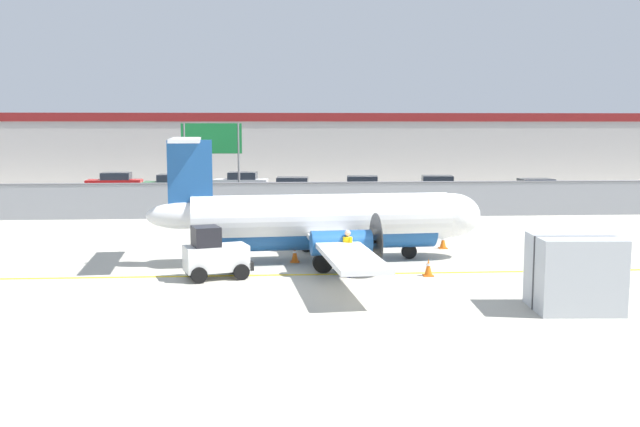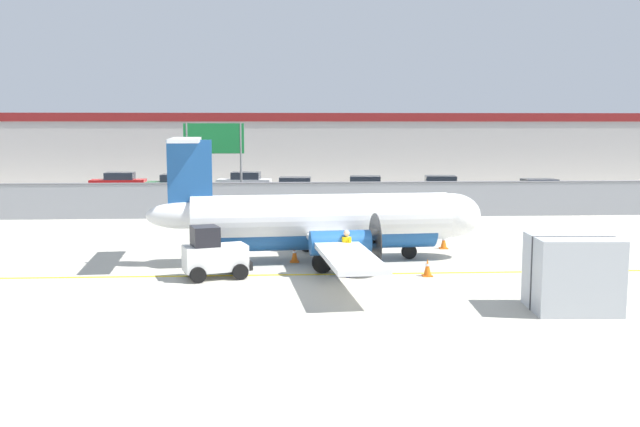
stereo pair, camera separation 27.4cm
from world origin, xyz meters
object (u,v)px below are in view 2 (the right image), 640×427
at_px(parked_car_4, 367,187).
at_px(traffic_cone_near_left, 444,242).
at_px(traffic_cone_near_right, 294,254).
at_px(parked_car_5, 442,187).
at_px(ground_crew_worker, 347,251).
at_px(highway_sign, 214,146).
at_px(parked_car_2, 245,182).
at_px(baggage_tug, 214,254).
at_px(parked_car_1, 175,185).
at_px(parked_car_6, 537,191).
at_px(cargo_container, 572,274).
at_px(parked_car_3, 297,188).
at_px(parked_car_0, 119,183).
at_px(traffic_cone_far_left, 428,268).
at_px(commuter_airplane, 327,221).

bearing_deg(parked_car_4, traffic_cone_near_left, -80.54).
height_order(traffic_cone_near_right, parked_car_5, parked_car_5).
bearing_deg(ground_crew_worker, highway_sign, 84.72).
relative_size(parked_car_2, parked_car_4, 0.99).
relative_size(baggage_tug, parked_car_5, 0.58).
height_order(parked_car_1, parked_car_6, same).
height_order(baggage_tug, cargo_container, cargo_container).
bearing_deg(traffic_cone_near_right, baggage_tug, -136.59).
height_order(traffic_cone_near_left, traffic_cone_near_right, same).
distance_m(baggage_tug, parked_car_2, 31.26).
bearing_deg(traffic_cone_near_left, cargo_container, -82.79).
height_order(traffic_cone_near_left, parked_car_4, parked_car_4).
bearing_deg(parked_car_3, parked_car_4, 14.96).
height_order(parked_car_4, parked_car_6, same).
distance_m(parked_car_0, parked_car_3, 15.10).
relative_size(traffic_cone_near_right, parked_car_5, 0.15).
bearing_deg(parked_car_4, baggage_tug, -101.10).
xyz_separation_m(cargo_container, parked_car_4, (-2.14, 31.46, -0.21)).
bearing_deg(traffic_cone_far_left, commuter_airplane, 138.08).
xyz_separation_m(cargo_container, parked_car_6, (9.30, 28.02, -0.21)).
relative_size(baggage_tug, parked_car_3, 0.59).
bearing_deg(highway_sign, parked_car_6, 12.96).
bearing_deg(cargo_container, parked_car_2, 110.51).
distance_m(parked_car_0, parked_car_4, 19.66).
bearing_deg(parked_car_3, parked_car_2, 129.88).
xyz_separation_m(traffic_cone_near_left, parked_car_2, (-9.91, 25.77, 0.58)).
bearing_deg(traffic_cone_near_right, parked_car_0, 114.57).
distance_m(traffic_cone_near_left, traffic_cone_near_right, 7.17).
distance_m(parked_car_3, parked_car_5, 10.71).
xyz_separation_m(commuter_airplane, traffic_cone_near_right, (-1.31, -0.16, -1.29)).
bearing_deg(baggage_tug, traffic_cone_near_right, 25.61).
xyz_separation_m(baggage_tug, ground_crew_worker, (4.73, -0.08, 0.10)).
height_order(parked_car_3, parked_car_4, same).
xyz_separation_m(ground_crew_worker, traffic_cone_far_left, (2.93, -0.06, -0.64)).
relative_size(parked_car_4, parked_car_6, 1.03).
relative_size(ground_crew_worker, parked_car_3, 0.39).
bearing_deg(parked_car_3, baggage_tug, -92.91).
xyz_separation_m(commuter_airplane, parked_car_1, (-9.73, 26.16, -0.71)).
bearing_deg(parked_car_5, traffic_cone_near_right, -108.89).
height_order(baggage_tug, highway_sign, highway_sign).
relative_size(parked_car_1, parked_car_4, 0.98).
xyz_separation_m(traffic_cone_far_left, highway_sign, (-9.17, 18.10, 3.83)).
xyz_separation_m(traffic_cone_near_right, highway_sign, (-4.45, 15.20, 3.83)).
bearing_deg(parked_car_2, parked_car_1, 28.62).
height_order(parked_car_2, parked_car_4, same).
bearing_deg(parked_car_6, parked_car_5, -32.58).
xyz_separation_m(ground_crew_worker, parked_car_3, (-1.10, 25.59, -0.06)).
distance_m(parked_car_3, highway_sign, 9.69).
xyz_separation_m(baggage_tug, parked_car_1, (-5.48, 29.09, 0.04)).
distance_m(parked_car_1, parked_car_2, 5.57).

